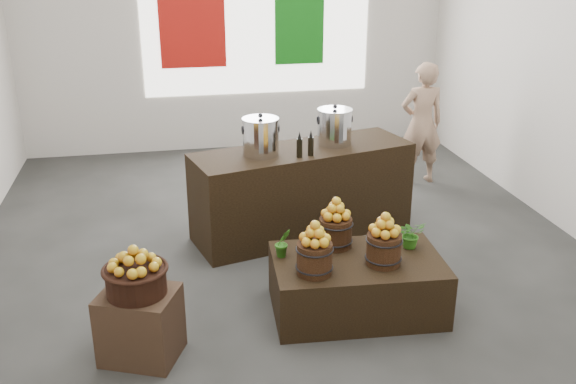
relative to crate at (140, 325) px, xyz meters
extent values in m
plane|color=#393937|center=(1.33, 1.50, -0.26)|extent=(7.00, 7.00, 0.00)
cube|color=beige|center=(1.33, 5.00, 1.74)|extent=(6.00, 0.04, 4.00)
cube|color=white|center=(1.63, 4.98, 1.74)|extent=(3.20, 0.02, 2.40)
cube|color=#B2140D|center=(0.73, 4.97, 1.64)|extent=(0.90, 0.04, 1.40)
cube|color=#106712|center=(2.23, 4.97, 1.44)|extent=(0.70, 0.04, 1.00)
cube|color=#44301F|center=(0.00, 0.00, 0.00)|extent=(0.66, 0.60, 0.53)
cylinder|color=black|center=(0.00, 0.00, 0.36)|extent=(0.42, 0.42, 0.19)
cube|color=black|center=(1.72, 0.31, -0.03)|extent=(1.41, 0.92, 0.47)
cylinder|color=#361D0E|center=(1.32, 0.14, 0.33)|extent=(0.27, 0.27, 0.25)
cylinder|color=#361D0E|center=(1.89, 0.19, 0.33)|extent=(0.27, 0.27, 0.25)
cylinder|color=#361D0E|center=(1.60, 0.57, 0.33)|extent=(0.27, 0.27, 0.25)
imported|color=#266314|center=(2.21, 0.43, 0.33)|extent=(0.24, 0.21, 0.24)
imported|color=#266314|center=(1.14, 0.47, 0.33)|extent=(0.15, 0.14, 0.24)
cube|color=black|center=(1.61, 1.88, 0.19)|extent=(2.35, 1.25, 0.92)
cylinder|color=silver|center=(1.17, 1.77, 0.82)|extent=(0.35, 0.35, 0.35)
cylinder|color=silver|center=(1.96, 1.97, 0.82)|extent=(0.35, 0.35, 0.35)
imported|color=#A17D63|center=(3.37, 3.09, 0.49)|extent=(0.56, 0.37, 1.52)
camera|label=1|loc=(0.28, -4.10, 2.60)|focal=40.00mm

